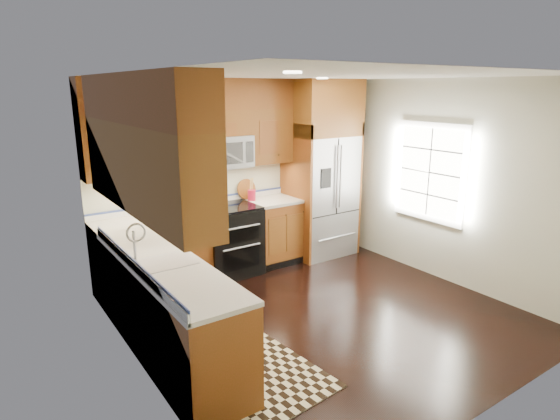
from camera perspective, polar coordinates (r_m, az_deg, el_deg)
ground at (r=5.42m, az=5.03°, el=-12.59°), size 4.00×4.00×0.00m
wall_back at (r=6.59m, az=-5.83°, el=4.30°), size 4.00×0.02×2.60m
wall_left at (r=4.03m, az=-17.11°, el=-3.02°), size 0.02×4.00×2.60m
wall_right at (r=6.41m, az=19.28°, el=3.24°), size 0.02×4.00×2.60m
window at (r=6.49m, az=17.82°, el=4.40°), size 0.04×1.10×1.30m
base_cabinets at (r=5.36m, az=-11.51°, el=-7.89°), size 2.85×3.00×0.90m
countertop at (r=5.35m, az=-10.87°, el=-2.53°), size 2.86×3.01×0.04m
upper_cabinets at (r=5.18m, az=-12.42°, el=9.31°), size 2.85×3.00×1.15m
range at (r=6.40m, az=-6.17°, el=-3.72°), size 0.76×0.67×0.95m
microwave at (r=6.24m, az=-7.05°, el=7.03°), size 0.76×0.40×0.42m
refrigerator at (r=7.01m, az=5.04°, el=4.97°), size 0.98×0.75×2.60m
sink_faucet at (r=4.41m, az=-14.44°, el=-5.51°), size 0.54×0.44×0.37m
rug at (r=4.53m, az=-3.87°, el=-18.43°), size 1.09×1.65×0.01m
knife_block at (r=6.06m, az=-11.60°, el=0.68°), size 0.10×0.13×0.26m
utensil_crock at (r=6.58m, az=-3.47°, el=2.11°), size 0.15×0.15×0.32m
cutting_board at (r=6.70m, az=-4.09°, el=1.45°), size 0.29×0.29×0.02m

